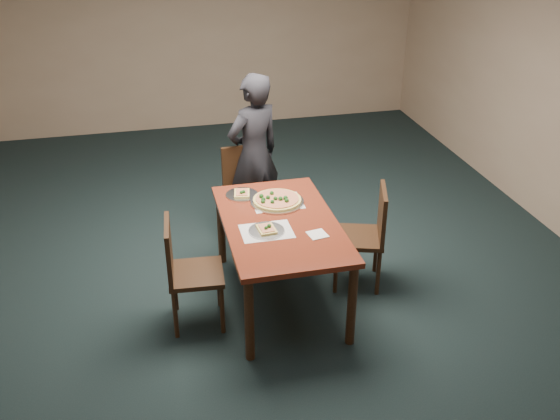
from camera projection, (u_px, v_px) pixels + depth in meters
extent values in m
plane|color=black|center=(266.00, 271.00, 5.70)|extent=(8.00, 8.00, 0.00)
plane|color=tan|center=(204.00, 27.00, 8.49)|extent=(6.00, 0.00, 6.00)
cube|color=#5A1E12|center=(280.00, 223.00, 5.00)|extent=(0.90, 1.50, 0.04)
cylinder|color=black|center=(249.00, 320.00, 4.50)|extent=(0.07, 0.07, 0.70)
cylinder|color=black|center=(221.00, 228.00, 5.69)|extent=(0.07, 0.07, 0.70)
cylinder|color=black|center=(352.00, 305.00, 4.66)|extent=(0.07, 0.07, 0.70)
cylinder|color=black|center=(304.00, 219.00, 5.85)|extent=(0.07, 0.07, 0.70)
cube|color=black|center=(249.00, 197.00, 6.04)|extent=(0.46, 0.46, 0.04)
cylinder|color=black|center=(236.00, 229.00, 5.95)|extent=(0.04, 0.04, 0.43)
cylinder|color=black|center=(227.00, 213.00, 6.25)|extent=(0.04, 0.04, 0.43)
cylinder|color=black|center=(272.00, 224.00, 6.05)|extent=(0.04, 0.04, 0.43)
cylinder|color=black|center=(261.00, 207.00, 6.35)|extent=(0.04, 0.04, 0.43)
cube|color=black|center=(243.00, 167.00, 6.09)|extent=(0.42, 0.07, 0.44)
cube|color=black|center=(196.00, 274.00, 4.85)|extent=(0.45, 0.45, 0.04)
cylinder|color=black|center=(222.00, 310.00, 4.83)|extent=(0.04, 0.04, 0.43)
cylinder|color=black|center=(175.00, 314.00, 4.78)|extent=(0.04, 0.04, 0.43)
cylinder|color=black|center=(219.00, 284.00, 5.14)|extent=(0.04, 0.04, 0.43)
cylinder|color=black|center=(175.00, 288.00, 5.09)|extent=(0.04, 0.04, 0.43)
cube|color=black|center=(169.00, 250.00, 4.71)|extent=(0.07, 0.42, 0.44)
cube|color=black|center=(358.00, 237.00, 5.35)|extent=(0.53, 0.53, 0.04)
cylinder|color=black|center=(336.00, 249.00, 5.63)|extent=(0.04, 0.04, 0.43)
cylinder|color=black|center=(376.00, 251.00, 5.61)|extent=(0.04, 0.04, 0.43)
cylinder|color=black|center=(336.00, 271.00, 5.31)|extent=(0.04, 0.04, 0.43)
cylinder|color=black|center=(378.00, 273.00, 5.29)|extent=(0.04, 0.04, 0.43)
cube|color=black|center=(382.00, 214.00, 5.23)|extent=(0.16, 0.41, 0.44)
imported|color=black|center=(254.00, 154.00, 6.06)|extent=(0.70, 0.60, 1.61)
cube|color=white|center=(277.00, 202.00, 5.28)|extent=(0.42, 0.32, 0.00)
cube|color=white|center=(267.00, 231.00, 4.84)|extent=(0.40, 0.30, 0.00)
cylinder|color=silver|center=(277.00, 202.00, 5.27)|extent=(0.45, 0.45, 0.01)
cylinder|color=#D4B251|center=(277.00, 200.00, 5.27)|extent=(0.41, 0.41, 0.02)
cylinder|color=#E5B877|center=(277.00, 198.00, 5.26)|extent=(0.36, 0.36, 0.01)
sphere|color=#164415|center=(261.00, 196.00, 5.26)|extent=(0.04, 0.04, 0.04)
sphere|color=#164415|center=(263.00, 202.00, 5.18)|extent=(0.03, 0.03, 0.03)
sphere|color=#164415|center=(272.00, 202.00, 5.17)|extent=(0.03, 0.03, 0.03)
sphere|color=#164415|center=(280.00, 199.00, 5.22)|extent=(0.04, 0.04, 0.04)
sphere|color=#164415|center=(287.00, 200.00, 5.19)|extent=(0.04, 0.04, 0.04)
sphere|color=#164415|center=(272.00, 193.00, 5.32)|extent=(0.04, 0.04, 0.04)
sphere|color=#164415|center=(268.00, 197.00, 5.25)|extent=(0.04, 0.04, 0.04)
sphere|color=#164415|center=(286.00, 198.00, 5.23)|extent=(0.04, 0.04, 0.04)
sphere|color=#164415|center=(276.00, 198.00, 5.23)|extent=(0.03, 0.03, 0.03)
sphere|color=#164415|center=(263.00, 199.00, 5.21)|extent=(0.04, 0.04, 0.04)
cylinder|color=silver|center=(267.00, 231.00, 4.84)|extent=(0.28, 0.28, 0.01)
cube|color=#D4B251|center=(267.00, 229.00, 4.83)|extent=(0.14, 0.18, 0.02)
cube|color=#E5B877|center=(267.00, 228.00, 4.83)|extent=(0.11, 0.15, 0.01)
sphere|color=#164415|center=(269.00, 226.00, 4.83)|extent=(0.03, 0.03, 0.03)
sphere|color=#164415|center=(266.00, 228.00, 4.80)|extent=(0.03, 0.03, 0.03)
cylinder|color=silver|center=(242.00, 195.00, 5.40)|extent=(0.28, 0.28, 0.01)
cube|color=#D4B251|center=(242.00, 193.00, 5.39)|extent=(0.16, 0.19, 0.02)
cube|color=#E5B877|center=(242.00, 192.00, 5.39)|extent=(0.12, 0.16, 0.01)
sphere|color=#164415|center=(244.00, 192.00, 5.37)|extent=(0.03, 0.03, 0.03)
sphere|color=#164415|center=(241.00, 192.00, 5.36)|extent=(0.03, 0.03, 0.03)
cube|color=white|center=(317.00, 234.00, 4.79)|extent=(0.16, 0.16, 0.01)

